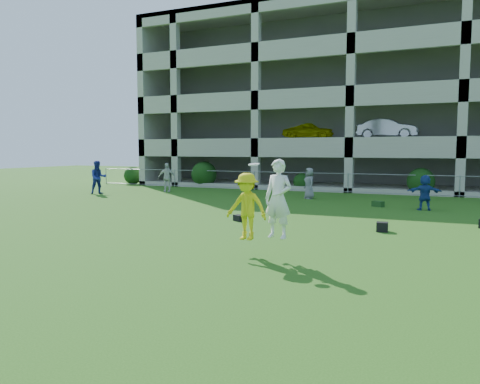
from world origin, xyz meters
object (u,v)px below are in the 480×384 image
at_px(bystander_b, 167,177).
at_px(parking_garage, 372,104).
at_px(bystander_d, 425,192).
at_px(frisbee_contest, 257,204).
at_px(bystander_c, 309,183).
at_px(crate_d, 382,227).
at_px(bystander_a, 98,177).

xyz_separation_m(bystander_b, parking_garage, (10.27, 12.35, 5.13)).
bearing_deg(bystander_d, frisbee_contest, 60.71).
xyz_separation_m(bystander_b, frisbee_contest, (11.53, -13.84, 0.40)).
bearing_deg(bystander_c, frisbee_contest, -28.89).
bearing_deg(crate_d, parking_garage, 99.47).
distance_m(frisbee_contest, parking_garage, 26.65).
height_order(bystander_b, frisbee_contest, frisbee_contest).
bearing_deg(bystander_b, parking_garage, 29.36).
height_order(bystander_a, parking_garage, parking_garage).
bearing_deg(frisbee_contest, crate_d, 64.17).
distance_m(crate_d, parking_garage, 22.48).
xyz_separation_m(crate_d, frisbee_contest, (-2.32, -4.78, 1.13)).
bearing_deg(bystander_d, crate_d, 68.52).
bearing_deg(parking_garage, bystander_d, -73.45).
height_order(bystander_a, crate_d, bystander_a).
xyz_separation_m(bystander_c, frisbee_contest, (2.48, -13.44, 0.47)).
distance_m(bystander_d, crate_d, 6.26).
bearing_deg(frisbee_contest, parking_garage, 92.75).
bearing_deg(bystander_b, bystander_d, -31.97).
relative_size(bystander_a, bystander_d, 1.27).
bearing_deg(crate_d, bystander_b, 146.81).
relative_size(bystander_b, parking_garage, 0.06).
relative_size(bystander_b, frisbee_contest, 0.89).
bearing_deg(frisbee_contest, bystander_d, 73.34).
relative_size(bystander_c, crate_d, 4.64).
height_order(bystander_c, frisbee_contest, frisbee_contest).
bearing_deg(frisbee_contest, bystander_c, 100.44).
relative_size(bystander_b, bystander_c, 1.08).
bearing_deg(bystander_c, bystander_b, -131.87).
height_order(bystander_b, bystander_c, bystander_b).
bearing_deg(bystander_c, bystander_d, 27.23).
bearing_deg(parking_garage, bystander_c, -95.46).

